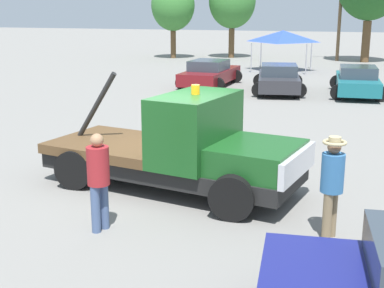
{
  "coord_description": "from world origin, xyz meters",
  "views": [
    {
      "loc": [
        3.83,
        -10.68,
        3.93
      ],
      "look_at": [
        0.5,
        0.0,
        1.05
      ],
      "focal_mm": 50.0,
      "sensor_mm": 36.0,
      "label": 1
    }
  ],
  "objects": [
    {
      "name": "parked_car_teal",
      "position": [
        3.8,
        14.71,
        0.65
      ],
      "size": [
        2.58,
        4.89,
        1.34
      ],
      "rotation": [
        0.0,
        0.0,
        1.63
      ],
      "color": "#196670",
      "rests_on": "ground"
    },
    {
      "name": "person_near_truck",
      "position": [
        3.53,
        -1.69,
        1.08
      ],
      "size": [
        0.4,
        0.4,
        1.82
      ],
      "rotation": [
        0.0,
        0.0,
        5.92
      ],
      "color": "#847051",
      "rests_on": "ground"
    },
    {
      "name": "person_at_hood",
      "position": [
        -0.43,
        -2.58,
        1.04
      ],
      "size": [
        0.4,
        0.4,
        1.8
      ],
      "rotation": [
        0.0,
        0.0,
        5.98
      ],
      "color": "#475B84",
      "rests_on": "ground"
    },
    {
      "name": "parked_car_maroon",
      "position": [
        -3.36,
        15.43,
        0.65
      ],
      "size": [
        2.59,
        4.97,
        1.34
      ],
      "rotation": [
        0.0,
        0.0,
        1.53
      ],
      "color": "maroon",
      "rests_on": "ground"
    },
    {
      "name": "tree_center",
      "position": [
        -10.21,
        29.44,
        4.02
      ],
      "size": [
        3.35,
        3.35,
        5.99
      ],
      "color": "brown",
      "rests_on": "ground"
    },
    {
      "name": "tree_left",
      "position": [
        -5.94,
        31.14,
        4.34
      ],
      "size": [
        3.63,
        3.63,
        6.47
      ],
      "color": "brown",
      "rests_on": "ground"
    },
    {
      "name": "canopy_tent_blue",
      "position": [
        -0.84,
        23.4,
        2.14
      ],
      "size": [
        3.37,
        3.37,
        2.5
      ],
      "color": "#9E9EA3",
      "rests_on": "ground"
    },
    {
      "name": "parked_car_charcoal",
      "position": [
        0.26,
        14.43,
        0.65
      ],
      "size": [
        2.91,
        4.79,
        1.34
      ],
      "rotation": [
        0.0,
        0.0,
        1.74
      ],
      "color": "#2D2D33",
      "rests_on": "ground"
    },
    {
      "name": "ground_plane",
      "position": [
        0.0,
        0.0,
        0.0
      ],
      "size": [
        160.0,
        160.0,
        0.0
      ],
      "primitive_type": "plane",
      "color": "gray"
    },
    {
      "name": "tow_truck",
      "position": [
        0.35,
        -0.07,
        0.93
      ],
      "size": [
        6.07,
        3.17,
        2.51
      ],
      "rotation": [
        0.0,
        0.0,
        -0.19
      ],
      "color": "black",
      "rests_on": "ground"
    }
  ]
}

